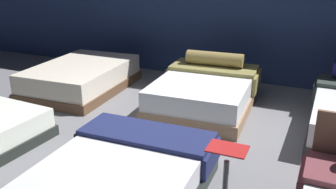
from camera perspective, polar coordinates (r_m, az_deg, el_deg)
The scene contains 4 objects.
ground_plane at distance 4.74m, azimuth -0.36°, elevation -8.22°, with size 18.00×18.00×0.02m, color slate.
bed_1 at distance 3.69m, azimuth -7.54°, elevation -13.29°, with size 1.58×1.97×0.47m.
bed_3 at distance 6.87m, azimuth -13.43°, elevation 2.64°, with size 1.55×2.19×0.50m.
bed_4 at distance 5.88m, azimuth 5.86°, elevation 0.49°, with size 1.60×2.03×0.80m.
Camera 1 is at (1.71, -3.81, 2.24)m, focal length 38.67 mm.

